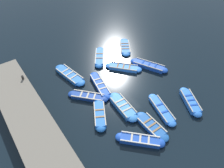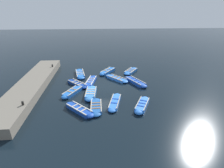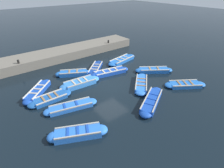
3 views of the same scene
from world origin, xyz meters
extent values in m
plane|color=black|center=(0.00, 0.00, 0.00)|extent=(120.00, 120.00, 0.00)
cube|color=#1947B7|center=(2.58, 5.18, 0.18)|extent=(2.58, 2.59, 0.36)
ellipsoid|color=#1947B7|center=(1.57, 6.19, 0.18)|extent=(1.06, 1.06, 0.36)
ellipsoid|color=#1947B7|center=(3.58, 4.17, 0.18)|extent=(1.06, 1.06, 0.36)
cube|color=silver|center=(2.32, 4.93, 0.39)|extent=(2.03, 2.04, 0.07)
cube|color=silver|center=(2.84, 5.43, 0.39)|extent=(2.03, 2.04, 0.07)
cube|color=beige|center=(2.15, 5.61, 0.38)|extent=(0.60, 0.60, 0.04)
cube|color=beige|center=(2.58, 5.18, 0.38)|extent=(0.60, 0.60, 0.04)
cube|color=beige|center=(3.01, 4.75, 0.38)|extent=(0.60, 0.60, 0.04)
cube|color=blue|center=(3.69, 1.54, 0.18)|extent=(1.97, 2.60, 0.37)
ellipsoid|color=blue|center=(4.30, 2.63, 0.18)|extent=(1.09, 1.10, 0.37)
ellipsoid|color=blue|center=(3.08, 0.45, 0.18)|extent=(1.09, 1.10, 0.37)
cube|color=beige|center=(3.35, 1.73, 0.40)|extent=(1.26, 2.18, 0.07)
cube|color=beige|center=(4.03, 1.35, 0.40)|extent=(1.26, 2.18, 0.07)
cube|color=#9E7A51|center=(3.86, 1.85, 0.39)|extent=(0.73, 0.49, 0.04)
cube|color=#9E7A51|center=(3.52, 1.23, 0.39)|extent=(0.73, 0.49, 0.04)
cube|color=blue|center=(-0.78, 3.99, 0.14)|extent=(1.51, 3.01, 0.29)
ellipsoid|color=blue|center=(-0.43, 5.40, 0.14)|extent=(0.94, 0.96, 0.29)
ellipsoid|color=blue|center=(-1.13, 2.59, 0.14)|extent=(0.94, 0.96, 0.29)
cube|color=#B2AD9E|center=(-1.15, 4.08, 0.32)|extent=(0.76, 2.77, 0.07)
cube|color=#B2AD9E|center=(-0.42, 3.90, 0.32)|extent=(0.76, 2.77, 0.07)
cube|color=#1947B7|center=(-0.68, 4.39, 0.31)|extent=(0.75, 0.31, 0.04)
cube|color=#1947B7|center=(-0.88, 3.60, 0.31)|extent=(0.75, 0.31, 0.04)
cube|color=#1947B7|center=(-3.77, -0.85, 0.18)|extent=(2.21, 3.16, 0.37)
ellipsoid|color=#1947B7|center=(-4.48, 0.53, 0.18)|extent=(1.12, 1.13, 0.37)
ellipsoid|color=#1947B7|center=(-3.07, -2.23, 0.18)|extent=(1.12, 1.13, 0.37)
cube|color=#B2AD9E|center=(-4.13, -1.04, 0.40)|extent=(1.46, 2.74, 0.07)
cube|color=#B2AD9E|center=(-3.41, -0.67, 0.40)|extent=(1.46, 2.74, 0.07)
cube|color=#1947B7|center=(-4.07, -0.27, 0.39)|extent=(0.76, 0.48, 0.04)
cube|color=#1947B7|center=(-3.77, -0.85, 0.39)|extent=(0.76, 0.48, 0.04)
cube|color=#1947B7|center=(-3.47, -1.44, 0.39)|extent=(0.76, 0.48, 0.04)
cube|color=blue|center=(-0.49, -4.94, 0.17)|extent=(2.30, 2.77, 0.35)
ellipsoid|color=blue|center=(0.30, -3.80, 0.17)|extent=(1.13, 1.13, 0.35)
ellipsoid|color=blue|center=(-1.29, -6.07, 0.17)|extent=(1.13, 1.13, 0.35)
cube|color=silver|center=(-0.81, -4.71, 0.38)|extent=(1.63, 2.27, 0.07)
cube|color=silver|center=(-0.17, -5.16, 0.38)|extent=(1.63, 2.27, 0.07)
cube|color=#9E7A51|center=(-0.27, -4.62, 0.37)|extent=(0.71, 0.55, 0.04)
cube|color=#9E7A51|center=(-0.72, -5.26, 0.37)|extent=(0.71, 0.55, 0.04)
cube|color=blue|center=(3.40, -4.21, 0.17)|extent=(1.57, 3.20, 0.33)
ellipsoid|color=blue|center=(3.13, -2.71, 0.17)|extent=(1.11, 1.14, 0.33)
ellipsoid|color=blue|center=(3.68, -5.72, 0.17)|extent=(1.11, 1.14, 0.33)
cube|color=beige|center=(2.93, -4.30, 0.37)|extent=(0.62, 2.96, 0.07)
cube|color=beige|center=(3.87, -4.13, 0.37)|extent=(0.62, 2.96, 0.07)
cube|color=beige|center=(3.29, -3.57, 0.35)|extent=(0.92, 0.30, 0.04)
cube|color=beige|center=(3.40, -4.21, 0.35)|extent=(0.92, 0.30, 0.04)
cube|color=beige|center=(3.52, -4.85, 0.35)|extent=(0.92, 0.30, 0.04)
cube|color=blue|center=(-3.89, -4.91, 0.14)|extent=(2.22, 2.63, 0.28)
ellipsoid|color=blue|center=(-3.20, -3.88, 0.14)|extent=(1.31, 1.31, 0.28)
ellipsoid|color=blue|center=(-4.57, -5.95, 0.14)|extent=(1.31, 1.31, 0.28)
cube|color=beige|center=(-4.27, -4.65, 0.32)|extent=(1.41, 2.07, 0.07)
cube|color=beige|center=(-3.50, -5.17, 0.32)|extent=(1.41, 2.07, 0.07)
cube|color=olive|center=(-3.59, -4.47, 0.30)|extent=(0.82, 0.61, 0.04)
cube|color=olive|center=(-3.89, -4.91, 0.30)|extent=(0.82, 0.61, 0.04)
cube|color=olive|center=(-4.18, -5.35, 0.30)|extent=(0.82, 0.61, 0.04)
cube|color=#1947B7|center=(1.79, -1.33, 0.17)|extent=(1.42, 3.16, 0.34)
ellipsoid|color=#1947B7|center=(2.09, 0.17, 0.17)|extent=(0.91, 0.93, 0.34)
ellipsoid|color=#1947B7|center=(1.49, -2.83, 0.17)|extent=(0.91, 0.93, 0.34)
cube|color=silver|center=(1.42, -1.26, 0.38)|extent=(0.66, 2.95, 0.07)
cube|color=silver|center=(2.16, -1.41, 0.38)|extent=(0.66, 2.95, 0.07)
cube|color=beige|center=(1.92, -0.70, 0.36)|extent=(0.75, 0.28, 0.04)
cube|color=beige|center=(1.79, -1.33, 0.36)|extent=(0.75, 0.28, 0.04)
cube|color=beige|center=(1.66, -1.97, 0.36)|extent=(0.75, 0.28, 0.04)
cube|color=blue|center=(-3.33, 4.81, 0.20)|extent=(1.90, 2.68, 0.39)
ellipsoid|color=blue|center=(-2.77, 5.96, 0.20)|extent=(1.09, 1.10, 0.39)
ellipsoid|color=blue|center=(-3.89, 3.66, 0.20)|extent=(1.09, 1.10, 0.39)
cube|color=#B2AD9E|center=(-3.69, 4.99, 0.43)|extent=(1.17, 2.29, 0.07)
cube|color=#B2AD9E|center=(-2.97, 4.64, 0.43)|extent=(1.17, 2.29, 0.07)
cube|color=#1947B7|center=(-3.09, 5.30, 0.41)|extent=(0.75, 0.46, 0.04)
cube|color=#1947B7|center=(-3.33, 4.81, 0.41)|extent=(0.75, 0.46, 0.04)
cube|color=#1947B7|center=(-3.57, 4.32, 0.41)|extent=(0.75, 0.46, 0.04)
cube|color=navy|center=(3.42, -0.76, 0.15)|extent=(2.54, 2.64, 0.30)
ellipsoid|color=navy|center=(2.45, 0.28, 0.15)|extent=(1.09, 1.09, 0.30)
ellipsoid|color=navy|center=(4.39, -1.80, 0.15)|extent=(1.09, 1.09, 0.30)
cube|color=beige|center=(3.15, -1.01, 0.34)|extent=(1.95, 2.09, 0.07)
cube|color=beige|center=(3.69, -0.50, 0.34)|extent=(1.95, 2.09, 0.07)
cube|color=beige|center=(3.01, -0.32, 0.32)|extent=(0.63, 0.60, 0.04)
cube|color=beige|center=(3.42, -0.76, 0.32)|extent=(0.63, 0.60, 0.04)
cube|color=beige|center=(3.83, -1.20, 0.32)|extent=(0.63, 0.60, 0.04)
cube|color=#3884E0|center=(1.65, 1.96, 0.20)|extent=(1.19, 2.63, 0.39)
ellipsoid|color=#3884E0|center=(1.73, 3.24, 0.20)|extent=(1.01, 1.04, 0.39)
ellipsoid|color=#3884E0|center=(1.57, 0.68, 0.20)|extent=(1.01, 1.04, 0.39)
cube|color=#B2AD9E|center=(1.17, 1.99, 0.43)|extent=(0.24, 2.52, 0.07)
cube|color=#B2AD9E|center=(2.13, 1.93, 0.43)|extent=(0.24, 2.52, 0.07)
cube|color=beige|center=(1.68, 2.50, 0.41)|extent=(0.92, 0.20, 0.04)
cube|color=beige|center=(1.65, 1.96, 0.41)|extent=(0.92, 0.20, 0.04)
cube|color=beige|center=(1.62, 1.41, 0.41)|extent=(0.92, 0.20, 0.04)
cube|color=blue|center=(-1.53, -2.12, 0.15)|extent=(2.56, 2.71, 0.30)
ellipsoid|color=blue|center=(-2.47, -1.08, 0.15)|extent=(1.22, 1.22, 0.30)
ellipsoid|color=blue|center=(-0.59, -3.17, 0.15)|extent=(1.22, 1.22, 0.30)
cube|color=#B2AD9E|center=(-1.84, -2.41, 0.34)|extent=(1.90, 2.10, 0.07)
cube|color=#B2AD9E|center=(-1.22, -1.84, 0.34)|extent=(1.90, 2.10, 0.07)
cube|color=olive|center=(-1.93, -1.68, 0.32)|extent=(0.70, 0.65, 0.04)
cube|color=olive|center=(-1.53, -2.12, 0.32)|extent=(0.70, 0.65, 0.04)
cube|color=olive|center=(-1.13, -2.57, 0.32)|extent=(0.70, 0.65, 0.04)
cube|color=#1E59AD|center=(1.05, 4.77, 0.15)|extent=(1.03, 2.32, 0.30)
ellipsoid|color=#1E59AD|center=(1.03, 5.92, 0.15)|extent=(0.93, 0.96, 0.30)
ellipsoid|color=#1E59AD|center=(1.06, 3.62, 0.15)|extent=(0.93, 0.96, 0.30)
cube|color=beige|center=(0.58, 4.76, 0.33)|extent=(0.11, 2.26, 0.07)
cube|color=beige|center=(1.51, 4.77, 0.33)|extent=(0.11, 2.26, 0.07)
cube|color=olive|center=(1.04, 5.26, 0.32)|extent=(0.88, 0.15, 0.04)
cube|color=olive|center=(1.05, 4.77, 0.32)|extent=(0.88, 0.15, 0.04)
cube|color=olive|center=(1.05, 4.28, 0.32)|extent=(0.88, 0.15, 0.04)
cube|color=slate|center=(8.51, 0.00, 0.47)|extent=(2.99, 17.23, 0.93)
cylinder|color=black|center=(7.36, -5.29, 1.11)|extent=(0.20, 0.20, 0.35)
cylinder|color=black|center=(7.36, 5.29, 1.11)|extent=(0.20, 0.20, 0.35)
sphere|color=silver|center=(1.21, 3.49, 0.14)|extent=(0.28, 0.28, 0.28)
camera|label=1|loc=(9.23, 11.06, 13.99)|focal=35.00mm
camera|label=2|loc=(0.53, 18.94, 8.76)|focal=28.00mm
camera|label=3|loc=(-10.10, 7.64, 7.53)|focal=28.00mm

